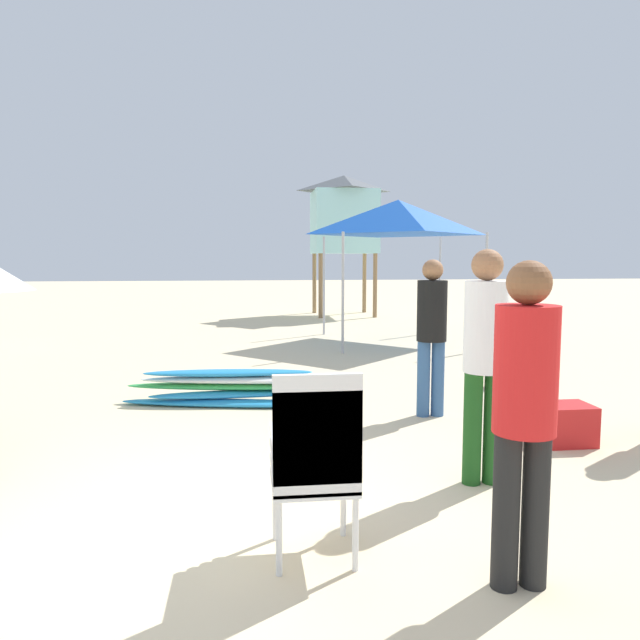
# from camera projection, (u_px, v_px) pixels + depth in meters

# --- Properties ---
(ground) EXTENTS (80.00, 80.00, 0.00)m
(ground) POSITION_uv_depth(u_px,v_px,m) (175.00, 527.00, 3.83)
(ground) COLOR beige
(stacked_plastic_chairs) EXTENTS (0.48, 0.48, 1.11)m
(stacked_plastic_chairs) POSITION_uv_depth(u_px,v_px,m) (315.00, 451.00, 3.32)
(stacked_plastic_chairs) COLOR white
(stacked_plastic_chairs) RESTS_ON ground
(surfboard_pile) EXTENTS (2.68, 0.85, 0.40)m
(surfboard_pile) POSITION_uv_depth(u_px,v_px,m) (234.00, 388.00, 7.02)
(surfboard_pile) COLOR #268CCC
(surfboard_pile) RESTS_ON ground
(lifeguard_near_left) EXTENTS (0.32, 0.32, 1.70)m
(lifeguard_near_left) POSITION_uv_depth(u_px,v_px,m) (432.00, 327.00, 6.41)
(lifeguard_near_left) COLOR #33598C
(lifeguard_near_left) RESTS_ON ground
(lifeguard_near_center) EXTENTS (0.32, 0.32, 1.78)m
(lifeguard_near_center) POSITION_uv_depth(u_px,v_px,m) (485.00, 350.00, 4.47)
(lifeguard_near_center) COLOR #194C19
(lifeguard_near_center) RESTS_ON ground
(lifeguard_near_right) EXTENTS (0.32, 0.32, 1.71)m
(lifeguard_near_right) POSITION_uv_depth(u_px,v_px,m) (525.00, 403.00, 3.04)
(lifeguard_near_right) COLOR black
(lifeguard_near_right) RESTS_ON ground
(popup_canopy) EXTENTS (2.69, 2.69, 2.85)m
(popup_canopy) POSITION_uv_depth(u_px,v_px,m) (398.00, 218.00, 11.92)
(popup_canopy) COLOR #B2B2B7
(popup_canopy) RESTS_ON ground
(lifeguard_tower) EXTENTS (1.98, 1.98, 4.07)m
(lifeguard_tower) POSITION_uv_depth(u_px,v_px,m) (344.00, 214.00, 17.42)
(lifeguard_tower) COLOR olive
(lifeguard_tower) RESTS_ON ground
(traffic_cone_near) EXTENTS (0.37, 0.37, 0.52)m
(traffic_cone_near) POSITION_uv_depth(u_px,v_px,m) (499.00, 368.00, 7.91)
(traffic_cone_near) COLOR orange
(traffic_cone_near) RESTS_ON ground
(cooler_box) EXTENTS (0.45, 0.38, 0.37)m
(cooler_box) POSITION_uv_depth(u_px,v_px,m) (566.00, 424.00, 5.53)
(cooler_box) COLOR red
(cooler_box) RESTS_ON ground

